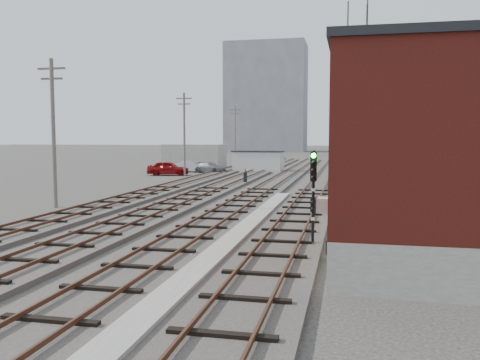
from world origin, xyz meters
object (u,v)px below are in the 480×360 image
(signal_mast, at_px, (313,192))
(car_red, at_px, (168,168))
(car_silver, at_px, (193,166))
(car_grey, at_px, (210,168))
(site_trailer, at_px, (258,161))
(switch_stand, at_px, (245,177))

(signal_mast, relative_size, car_red, 0.82)
(car_silver, xyz_separation_m, car_grey, (2.38, -0.84, -0.06))
(signal_mast, relative_size, car_silver, 0.92)
(site_trailer, xyz_separation_m, car_silver, (-7.73, -1.76, -0.61))
(switch_stand, xyz_separation_m, site_trailer, (-1.56, 15.51, 0.68))
(signal_mast, xyz_separation_m, car_red, (-18.27, 33.44, -1.42))
(signal_mast, relative_size, site_trailer, 0.61)
(car_red, bearing_deg, site_trailer, -60.17)
(switch_stand, bearing_deg, car_silver, 121.01)
(car_red, xyz_separation_m, car_grey, (3.54, 4.56, -0.17))
(signal_mast, distance_m, car_silver, 42.47)
(car_silver, bearing_deg, site_trailer, -60.73)
(signal_mast, height_order, switch_stand, signal_mast)
(signal_mast, bearing_deg, car_grey, 111.19)
(car_silver, bearing_deg, car_grey, -92.89)
(switch_stand, bearing_deg, car_grey, 115.11)
(signal_mast, xyz_separation_m, site_trailer, (-9.38, 40.60, -0.92))
(signal_mast, xyz_separation_m, switch_stand, (-7.82, 25.09, -1.60))
(car_grey, bearing_deg, car_silver, 93.30)
(site_trailer, relative_size, car_grey, 1.47)
(signal_mast, bearing_deg, car_silver, 113.78)
(signal_mast, height_order, site_trailer, signal_mast)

